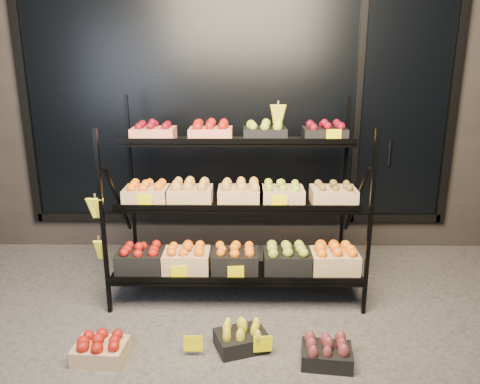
{
  "coord_description": "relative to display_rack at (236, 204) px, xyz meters",
  "views": [
    {
      "loc": [
        0.06,
        -3.19,
        1.99
      ],
      "look_at": [
        0.03,
        0.55,
        0.91
      ],
      "focal_mm": 35.0,
      "sensor_mm": 36.0,
      "label": 1
    }
  ],
  "objects": [
    {
      "name": "ground",
      "position": [
        0.01,
        -0.6,
        -0.79
      ],
      "size": [
        24.0,
        24.0,
        0.0
      ],
      "primitive_type": "plane",
      "color": "#514F4C",
      "rests_on": "ground"
    },
    {
      "name": "building",
      "position": [
        0.01,
        1.99,
        0.96
      ],
      "size": [
        6.0,
        2.08,
        3.5
      ],
      "color": "#2D2826",
      "rests_on": "ground"
    },
    {
      "name": "display_rack",
      "position": [
        0.0,
        0.0,
        0.0
      ],
      "size": [
        2.18,
        1.02,
        1.72
      ],
      "color": "black",
      "rests_on": "ground"
    },
    {
      "name": "tag_floor_a",
      "position": [
        -0.28,
        -1.0,
        -0.73
      ],
      "size": [
        0.13,
        0.01,
        0.12
      ],
      "primitive_type": "cube",
      "color": "#E7D400",
      "rests_on": "ground"
    },
    {
      "name": "tag_floor_b",
      "position": [
        0.2,
        -1.0,
        -0.73
      ],
      "size": [
        0.13,
        0.01,
        0.12
      ],
      "primitive_type": "cube",
      "color": "#E7D400",
      "rests_on": "ground"
    },
    {
      "name": "floor_crate_left",
      "position": [
        -0.91,
        -1.04,
        -0.7
      ],
      "size": [
        0.36,
        0.28,
        0.18
      ],
      "rotation": [
        0.0,
        0.0,
        -0.07
      ],
      "color": "tan",
      "rests_on": "ground"
    },
    {
      "name": "floor_crate_midleft",
      "position": [
        0.05,
        -0.9,
        -0.7
      ],
      "size": [
        0.41,
        0.36,
        0.18
      ],
      "rotation": [
        0.0,
        0.0,
        0.34
      ],
      "color": "black",
      "rests_on": "ground"
    },
    {
      "name": "floor_crate_right",
      "position": [
        0.63,
        -1.07,
        -0.7
      ],
      "size": [
        0.36,
        0.29,
        0.18
      ],
      "rotation": [
        0.0,
        0.0,
        -0.13
      ],
      "color": "black",
      "rests_on": "ground"
    }
  ]
}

